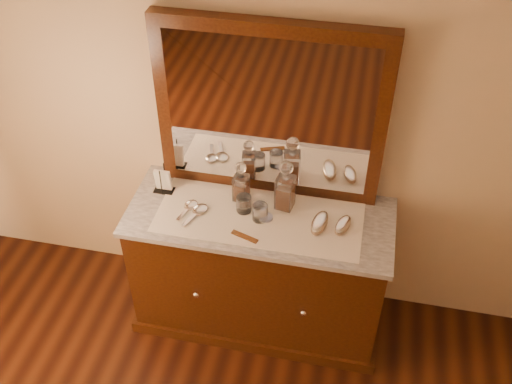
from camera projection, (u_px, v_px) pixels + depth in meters
dresser_cabinet at (260, 270)px, 3.48m from camera, size 1.40×0.55×0.82m
dresser_plinth at (259, 310)px, 3.72m from camera, size 1.46×0.59×0.08m
knob_left at (196, 295)px, 3.29m from camera, size 0.04×0.04×0.04m
knob_right at (303, 313)px, 3.19m from camera, size 0.04×0.04×0.04m
marble_top at (260, 217)px, 3.20m from camera, size 1.44×0.59×0.03m
mirror_frame at (270, 112)px, 3.04m from camera, size 1.20×0.08×1.00m
mirror_glass at (269, 116)px, 3.02m from camera, size 1.06×0.01×0.86m
lace_runner at (259, 217)px, 3.17m from camera, size 1.10×0.45×0.00m
pin_dish at (266, 217)px, 3.16m from camera, size 0.08×0.08×0.01m
comb at (245, 237)px, 3.06m from camera, size 0.15×0.07×0.01m
napkin_rack at (163, 181)px, 3.30m from camera, size 0.11×0.07×0.17m
decanter_left at (241, 186)px, 3.22m from camera, size 0.09×0.09×0.25m
decanter_right at (285, 190)px, 3.16m from camera, size 0.11×0.11×0.30m
brush_near at (320, 223)px, 3.10m from camera, size 0.11×0.18×0.05m
brush_far at (343, 225)px, 3.10m from camera, size 0.10×0.16×0.04m
hand_mirror_outer at (189, 207)px, 3.22m from camera, size 0.09×0.19×0.02m
hand_mirror_inner at (198, 211)px, 3.20m from camera, size 0.12×0.21×0.02m
tumblers at (252, 208)px, 3.16m from camera, size 0.18×0.13×0.09m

